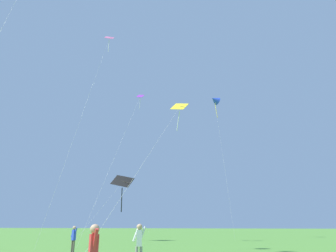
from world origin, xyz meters
name	(u,v)px	position (x,y,z in m)	size (l,w,h in m)	color
kite_blue_delta	(215,100)	(-4.75, 44.85, 21.61)	(3.21, 6.32, 22.52)	blue
kite_pink_low	(106,49)	(-16.51, 28.00, 22.95)	(1.16, 10.32, 25.51)	pink
kite_black_large	(122,187)	(-15.58, 32.97, 6.24)	(2.80, 9.11, 7.89)	black
kite_yellow_diamond	(177,113)	(-5.00, 17.53, 9.40)	(3.06, 9.26, 10.48)	yellow
kite_purple_streamer	(136,107)	(-13.16, 30.65, 15.78)	(1.77, 10.62, 17.95)	purple
person_with_spool	(139,242)	(-5.08, 10.56, 1.08)	(0.57, 0.29, 1.79)	gray
person_far_back	(74,237)	(-11.33, 15.79, 1.02)	(0.53, 0.28, 1.69)	#665B4C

